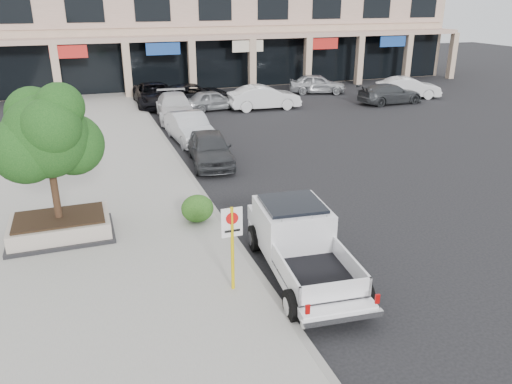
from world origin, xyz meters
TOP-DOWN VIEW (x-y plane):
  - ground at (0.00, 0.00)m, footprint 120.00×120.00m
  - sidewalk at (-5.50, 6.00)m, footprint 8.00×52.00m
  - curb at (-1.55, 6.00)m, footprint 0.20×52.00m
  - strip_mall at (8.00, 33.93)m, footprint 40.55×12.43m
  - planter at (-6.70, 3.13)m, footprint 3.20×2.20m
  - planter_tree at (-6.57, 3.28)m, footprint 2.90×2.55m
  - no_parking_sign at (-2.45, -1.63)m, footprint 0.55×0.09m
  - hedge at (-2.34, 2.80)m, footprint 1.10×0.99m
  - pickup_truck at (-0.35, -1.40)m, footprint 2.64×5.89m
  - curb_car_a at (-0.23, 9.15)m, footprint 2.30×4.64m
  - curb_car_b at (-0.31, 13.21)m, footprint 1.97×4.85m
  - curb_car_c at (-0.02, 18.79)m, footprint 2.72×5.64m
  - curb_car_d at (-0.60, 23.42)m, footprint 2.79×5.84m
  - lot_car_a at (2.97, 20.68)m, footprint 4.15×1.95m
  - lot_car_b at (6.37, 19.81)m, footprint 5.03×1.96m
  - lot_car_c at (15.71, 18.59)m, footprint 5.01×2.25m
  - lot_car_d at (2.00, 22.35)m, footprint 5.86×2.90m
  - lot_car_e at (12.53, 24.11)m, footprint 4.87×3.24m
  - lot_car_f at (18.25, 20.02)m, footprint 5.06×3.09m

SIDE VIEW (x-z plane):
  - ground at x=0.00m, z-range 0.00..0.00m
  - sidewalk at x=-5.50m, z-range 0.00..0.15m
  - curb at x=-1.55m, z-range 0.00..0.15m
  - planter at x=-6.70m, z-range 0.14..0.82m
  - hedge at x=-2.34m, z-range 0.15..1.08m
  - lot_car_a at x=2.97m, z-range 0.00..1.37m
  - lot_car_c at x=15.71m, z-range 0.00..1.43m
  - curb_car_a at x=-0.23m, z-range 0.00..1.52m
  - lot_car_e at x=12.53m, z-range 0.00..1.54m
  - curb_car_b at x=-0.31m, z-range 0.00..1.57m
  - lot_car_f at x=18.25m, z-range 0.00..1.57m
  - curb_car_c at x=-0.02m, z-range 0.00..1.58m
  - lot_car_d at x=2.00m, z-range 0.00..1.60m
  - curb_car_d at x=-0.60m, z-range 0.00..1.61m
  - lot_car_b at x=6.37m, z-range 0.00..1.63m
  - pickup_truck at x=-0.35m, z-range 0.00..1.80m
  - no_parking_sign at x=-2.45m, z-range 0.48..2.78m
  - planter_tree at x=-6.57m, z-range 1.41..5.41m
  - strip_mall at x=8.00m, z-range 0.00..9.50m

